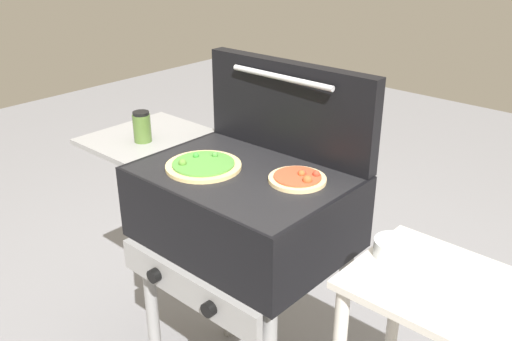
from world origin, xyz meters
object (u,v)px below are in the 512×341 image
at_px(grill, 240,213).
at_px(topping_bowl_near, 394,249).
at_px(pizza_veggie, 203,165).
at_px(pizza_pepperoni, 298,178).
at_px(sauce_jar, 142,127).

height_order(grill, topping_bowl_near, grill).
height_order(pizza_veggie, topping_bowl_near, pizza_veggie).
distance_m(pizza_pepperoni, topping_bowl_near, 0.35).
relative_size(pizza_veggie, topping_bowl_near, 2.28).
relative_size(pizza_pepperoni, pizza_veggie, 0.73).
bearing_deg(pizza_pepperoni, grill, -160.64).
distance_m(grill, pizza_pepperoni, 0.24).
height_order(grill, sauce_jar, sauce_jar).
relative_size(pizza_veggie, sauce_jar, 2.19).
bearing_deg(pizza_veggie, grill, 29.68).
height_order(sauce_jar, topping_bowl_near, sauce_jar).
distance_m(pizza_pepperoni, pizza_veggie, 0.30).
bearing_deg(sauce_jar, topping_bowl_near, 4.19).
distance_m(grill, topping_bowl_near, 0.52).
xyz_separation_m(sauce_jar, topping_bowl_near, (0.94, 0.07, -0.13)).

